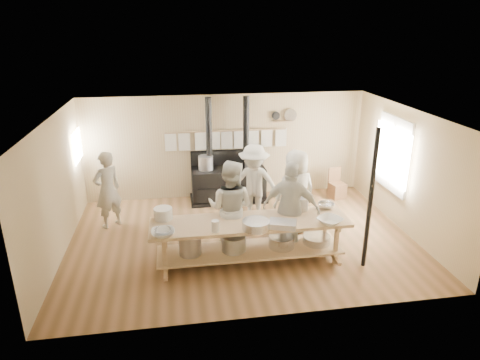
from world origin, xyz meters
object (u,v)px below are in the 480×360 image
object	(u,v)px
cook_center	(295,192)
roasting_pan	(283,224)
cook_right	(291,208)
stove	(228,181)
cook_left	(230,208)
cook_far_left	(108,190)
chair	(337,189)
prep_table	(250,237)
cook_by_window	(254,185)

from	to	relation	value
cook_center	roasting_pan	world-z (taller)	cook_center
cook_center	cook_right	bearing A→B (deg)	57.38
stove	cook_left	xyz separation A→B (m)	(-0.29, -2.58, 0.41)
cook_center	stove	bearing A→B (deg)	-70.39
cook_far_left	cook_right	size ratio (longest dim) A/B	0.92
stove	cook_right	bearing A→B (deg)	-73.14
cook_left	chair	distance (m)	3.91
prep_table	cook_center	bearing A→B (deg)	42.65
chair	roasting_pan	distance (m)	3.88
stove	chair	distance (m)	2.79
stove	cook_by_window	size ratio (longest dim) A/B	1.44
stove	cook_by_window	world-z (taller)	stove
cook_center	chair	bearing A→B (deg)	-144.62
cook_right	cook_left	bearing A→B (deg)	16.94
cook_far_left	chair	world-z (taller)	cook_far_left
cook_right	roasting_pan	distance (m)	0.66
cook_by_window	cook_left	bearing A→B (deg)	-101.41
prep_table	chair	size ratio (longest dim) A/B	4.70
cook_left	cook_right	xyz separation A→B (m)	(1.13, -0.18, -0.01)
cook_far_left	cook_left	size ratio (longest dim) A/B	0.91
cook_far_left	cook_left	bearing A→B (deg)	110.33
prep_table	cook_right	size ratio (longest dim) A/B	1.95
roasting_pan	chair	bearing A→B (deg)	54.06
cook_center	cook_by_window	size ratio (longest dim) A/B	1.01
cook_by_window	roasting_pan	world-z (taller)	cook_by_window
cook_far_left	cook_left	world-z (taller)	cook_left
cook_right	chair	xyz separation A→B (m)	(1.93, 2.51, -0.70)
cook_right	prep_table	bearing A→B (deg)	42.84
cook_center	cook_by_window	world-z (taller)	cook_center
stove	chair	xyz separation A→B (m)	(2.77, -0.25, -0.29)
prep_table	cook_by_window	distance (m)	1.75
cook_by_window	roasting_pan	bearing A→B (deg)	-68.42
cook_left	cook_by_window	size ratio (longest dim) A/B	1.04
prep_table	cook_far_left	bearing A→B (deg)	144.32
cook_left	cook_center	size ratio (longest dim) A/B	1.03
cook_center	cook_far_left	bearing A→B (deg)	-24.07
cook_right	roasting_pan	size ratio (longest dim) A/B	3.91
cook_left	stove	bearing A→B (deg)	-71.11
cook_by_window	chair	world-z (taller)	cook_by_window
prep_table	chair	distance (m)	3.92
cook_center	roasting_pan	size ratio (longest dim) A/B	3.84
cook_right	cook_by_window	world-z (taller)	cook_right
cook_far_left	cook_left	xyz separation A→B (m)	(2.45, -1.53, 0.08)
stove	cook_far_left	xyz separation A→B (m)	(-2.74, -1.05, 0.33)
stove	cook_right	distance (m)	2.91
cook_left	roasting_pan	bearing A→B (deg)	162.24
cook_right	roasting_pan	world-z (taller)	cook_right
cook_right	roasting_pan	bearing A→B (deg)	87.79
cook_left	roasting_pan	world-z (taller)	cook_left
stove	cook_by_window	xyz separation A→B (m)	(0.39, -1.36, 0.38)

